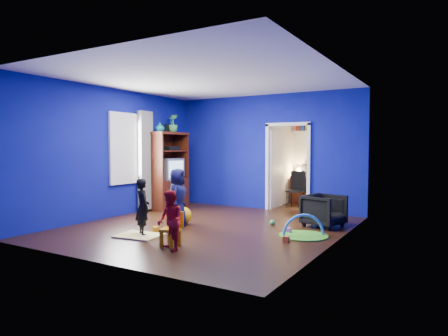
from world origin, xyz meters
The scene contains 33 objects.
floor centered at (0.00, 0.00, 0.00)m, with size 5.00×5.50×0.01m, color black.
ceiling centered at (0.00, 0.00, 2.90)m, with size 5.00×5.50×0.01m, color white.
wall_back centered at (0.00, 2.75, 1.45)m, with size 5.00×0.02×2.90m, color navy.
wall_front centered at (0.00, -2.75, 1.45)m, with size 5.00×0.02×2.90m, color navy.
wall_left centered at (-2.50, 0.00, 1.45)m, with size 0.02×5.50×2.90m, color navy.
wall_right centered at (2.50, 0.00, 1.45)m, with size 0.02×5.50×2.90m, color navy.
alcove centered at (0.60, 3.62, 1.25)m, with size 1.00×1.75×2.50m, color silver, non-canonical shape.
armchair centered at (1.95, 1.24, 0.32)m, with size 0.69×0.71×0.64m, color black.
child_black centered at (-0.61, -1.16, 0.51)m, with size 0.37×0.24×1.02m, color black.
child_navy centered at (-0.56, -0.21, 0.58)m, with size 0.57×0.37×1.16m, color #0E0F34.
toddler_red centered at (0.46, -1.75, 0.46)m, with size 0.45×0.35×0.92m, color red.
vase centered at (-2.22, 1.27, 2.08)m, with size 0.23×0.23×0.24m, color #0D5C6C.
potted_plant centered at (-2.22, 1.79, 2.20)m, with size 0.27×0.27×0.48m, color green.
tv_armoire centered at (-2.22, 1.57, 0.98)m, with size 0.58×1.14×1.96m, color #391009.
crt_tv centered at (-2.18, 1.57, 1.02)m, with size 0.46×0.70×0.54m, color silver.
yellow_blanket centered at (-0.61, -1.26, 0.01)m, with size 0.75×0.60×0.03m, color #F2E07A.
hopper_ball centered at (-0.61, 0.04, 0.18)m, with size 0.36×0.36×0.36m, color yellow.
kid_chair centered at (0.31, -1.55, 0.25)m, with size 0.28×0.28×0.50m, color yellow.
play_mat centered at (1.89, 0.23, 0.01)m, with size 0.86×0.86×0.02m, color #48A324.
toy_arch centered at (1.89, 0.23, 0.02)m, with size 0.77×0.77×0.05m, color #3F8CD8.
window_left centered at (-2.48, 0.35, 1.55)m, with size 0.03×0.95×1.55m, color white.
curtain centered at (-2.37, 0.90, 1.25)m, with size 0.14×0.42×2.40m, color slate.
doorway centered at (0.60, 2.75, 1.05)m, with size 1.16×0.10×2.10m, color white.
study_desk centered at (0.60, 4.26, 0.38)m, with size 0.88×0.44×0.75m, color #3D140A.
desk_monitor centered at (0.60, 4.38, 0.95)m, with size 0.40×0.05×0.32m, color black.
desk_lamp centered at (0.32, 4.32, 0.93)m, with size 0.14×0.14×0.14m, color #FFD88C.
folding_chair centered at (0.60, 3.30, 0.46)m, with size 0.40×0.40×0.92m, color black.
book_shelf centered at (0.60, 4.37, 2.02)m, with size 0.88×0.24×0.04m, color white.
toy_0 centered at (1.79, -0.34, 0.05)m, with size 0.10×0.08×0.10m, color #DC5624.
toy_1 centered at (1.84, 1.07, 0.06)m, with size 0.11×0.11×0.11m, color #277FE1.
toy_2 centered at (-0.60, -0.83, 0.05)m, with size 0.10×0.08×0.10m, color orange.
toy_3 centered at (1.00, 0.89, 0.06)m, with size 0.11×0.11×0.11m, color green.
toy_4 centered at (1.57, 0.33, 0.05)m, with size 0.10×0.08×0.10m, color #C449B5.
Camera 1 is at (4.22, -6.51, 1.58)m, focal length 32.00 mm.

